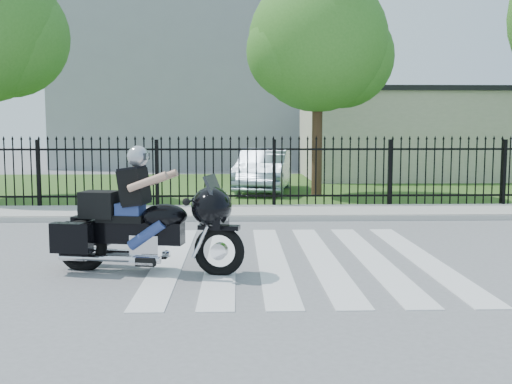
{
  "coord_description": "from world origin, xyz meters",
  "views": [
    {
      "loc": [
        -0.94,
        -9.33,
        2.06
      ],
      "look_at": [
        -0.63,
        0.76,
        1.0
      ],
      "focal_mm": 42.0,
      "sensor_mm": 36.0,
      "label": 1
    }
  ],
  "objects": [
    {
      "name": "building_tall",
      "position": [
        -3.0,
        26.0,
        6.0
      ],
      "size": [
        15.0,
        10.0,
        12.0
      ],
      "primitive_type": "cube",
      "color": "gray",
      "rests_on": "ground"
    },
    {
      "name": "iron_fence",
      "position": [
        0.0,
        6.0,
        0.9
      ],
      "size": [
        26.0,
        0.04,
        1.8
      ],
      "color": "black",
      "rests_on": "ground"
    },
    {
      "name": "building_low",
      "position": [
        7.0,
        16.0,
        1.75
      ],
      "size": [
        10.0,
        6.0,
        3.5
      ],
      "primitive_type": "cube",
      "color": "beige",
      "rests_on": "ground"
    },
    {
      "name": "ground",
      "position": [
        0.0,
        0.0,
        0.0
      ],
      "size": [
        120.0,
        120.0,
        0.0
      ],
      "primitive_type": "plane",
      "color": "slate",
      "rests_on": "ground"
    },
    {
      "name": "building_low_roof",
      "position": [
        7.0,
        16.0,
        3.6
      ],
      "size": [
        10.2,
        6.2,
        0.2
      ],
      "primitive_type": "cube",
      "color": "black",
      "rests_on": "building_low"
    },
    {
      "name": "curb",
      "position": [
        0.0,
        4.0,
        0.06
      ],
      "size": [
        40.0,
        0.12,
        0.12
      ],
      "primitive_type": "cube",
      "color": "#ADAAA3",
      "rests_on": "ground"
    },
    {
      "name": "crosswalk",
      "position": [
        0.0,
        0.0,
        0.01
      ],
      "size": [
        5.0,
        5.5,
        0.01
      ],
      "primitive_type": null,
      "color": "silver",
      "rests_on": "ground"
    },
    {
      "name": "sidewalk",
      "position": [
        0.0,
        5.0,
        0.06
      ],
      "size": [
        40.0,
        2.0,
        0.12
      ],
      "primitive_type": "cube",
      "color": "#ADAAA3",
      "rests_on": "ground"
    },
    {
      "name": "motorcycle_rider",
      "position": [
        -2.3,
        -0.79,
        0.76
      ],
      "size": [
        2.79,
        1.3,
        1.87
      ],
      "rotation": [
        0.0,
        0.0,
        -0.21
      ],
      "color": "black",
      "rests_on": "ground"
    },
    {
      "name": "parked_car",
      "position": [
        -0.08,
        10.22,
        0.73
      ],
      "size": [
        2.17,
        4.49,
        1.42
      ],
      "primitive_type": "imported",
      "rotation": [
        0.0,
        0.0,
        -0.16
      ],
      "color": "#A9C0D5",
      "rests_on": "grass_strip"
    },
    {
      "name": "tree_mid",
      "position": [
        1.5,
        9.0,
        4.67
      ],
      "size": [
        4.2,
        4.2,
        6.78
      ],
      "color": "#382316",
      "rests_on": "ground"
    },
    {
      "name": "grass_strip",
      "position": [
        0.0,
        12.0,
        0.01
      ],
      "size": [
        40.0,
        12.0,
        0.02
      ],
      "primitive_type": "cube",
      "color": "#2D5B1F",
      "rests_on": "ground"
    }
  ]
}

